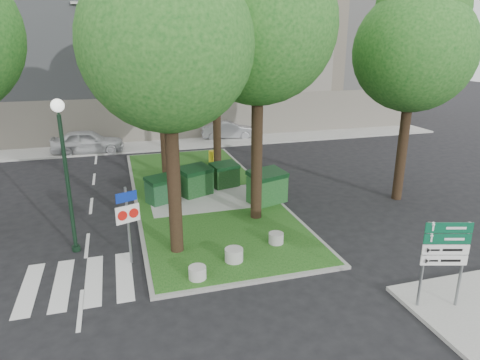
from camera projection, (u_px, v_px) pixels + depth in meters
name	position (u px, v px, depth m)	size (l,w,h in m)	color
ground	(240.00, 284.00, 12.76)	(120.00, 120.00, 0.00)	black
median_island	(202.00, 194.00, 20.17)	(6.00, 16.00, 0.12)	#154614
median_kerb	(202.00, 194.00, 20.18)	(6.30, 16.30, 0.10)	gray
building_sidewalk	(165.00, 145.00, 29.62)	(42.00, 3.00, 0.12)	#999993
zebra_crossing	(109.00, 277.00, 13.12)	(5.00, 3.00, 0.01)	silver
apartment_building	(148.00, 27.00, 34.01)	(41.00, 12.00, 16.00)	tan
tree_median_near_left	(169.00, 27.00, 12.45)	(5.20, 5.20, 10.53)	black
tree_median_near_right	(260.00, 9.00, 15.01)	(5.60, 5.60, 11.46)	black
tree_median_mid	(161.00, 40.00, 18.62)	(4.80, 4.80, 9.99)	black
tree_median_far	(216.00, 12.00, 21.80)	(5.80, 5.80, 11.93)	black
tree_street_right	(416.00, 39.00, 17.65)	(5.00, 5.00, 10.06)	black
dumpster_a	(162.00, 190.00, 18.81)	(1.53, 1.34, 1.19)	#0F3A1B
dumpster_b	(195.00, 181.00, 19.71)	(1.76, 1.54, 1.37)	#113A14
dumpster_c	(225.00, 175.00, 20.85)	(1.49, 1.21, 1.20)	#0F340F
dumpster_d	(267.00, 187.00, 18.76)	(1.85, 1.55, 1.47)	#164A19
bollard_left	(197.00, 273.00, 12.80)	(0.53, 0.53, 0.38)	#AEADA8
bollard_right	(276.00, 238.00, 15.05)	(0.53, 0.53, 0.38)	#9A9995
bollard_mid	(234.00, 255.00, 13.82)	(0.60, 0.60, 0.43)	#A6A6A1
litter_bin	(212.00, 157.00, 25.01)	(0.41, 0.41, 0.71)	yellow
street_lamp	(65.00, 159.00, 13.80)	(0.42, 0.42, 5.22)	black
traffic_sign_pole	(127.00, 215.00, 13.49)	(0.75, 0.32, 2.62)	slate
directional_sign	(445.00, 251.00, 11.07)	(1.18, 0.38, 2.43)	slate
car_white	(88.00, 142.00, 27.49)	(1.81, 4.49, 1.53)	silver
car_silver	(228.00, 130.00, 31.64)	(1.39, 4.00, 1.32)	#92949A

